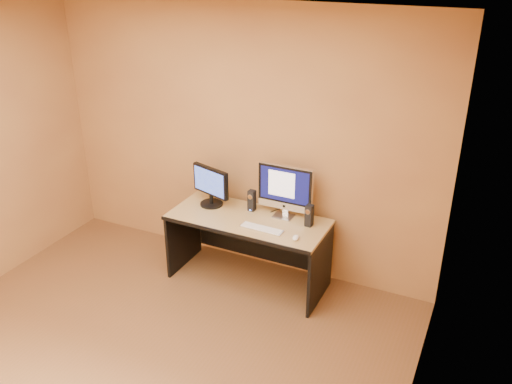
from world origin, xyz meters
TOP-DOWN VIEW (x-y plane):
  - floor at (0.00, 0.00)m, footprint 4.00×4.00m
  - walls at (0.00, 0.00)m, footprint 4.00×4.00m
  - ceiling at (0.00, 0.00)m, footprint 4.00×4.00m
  - desk at (0.27, 1.61)m, footprint 1.50×0.67m
  - imac at (0.56, 1.78)m, footprint 0.53×0.20m
  - second_monitor at (-0.18, 1.71)m, footprint 0.49×0.35m
  - speaker_left at (0.23, 1.78)m, footprint 0.07×0.07m
  - speaker_right at (0.84, 1.71)m, footprint 0.07×0.07m
  - keyboard at (0.48, 1.47)m, footprint 0.41×0.12m
  - mouse at (0.82, 1.43)m, footprint 0.07×0.10m
  - cable_a at (0.54, 1.89)m, footprint 0.08×0.19m
  - cable_b at (0.45, 1.88)m, footprint 0.08×0.16m

SIDE VIEW (x-z plane):
  - floor at x=0.00m, z-range 0.00..0.00m
  - desk at x=0.27m, z-range 0.00..0.69m
  - cable_a at x=0.54m, z-range 0.69..0.70m
  - cable_b at x=0.45m, z-range 0.69..0.70m
  - keyboard at x=0.48m, z-range 0.69..0.71m
  - mouse at x=0.82m, z-range 0.69..0.73m
  - speaker_left at x=0.23m, z-range 0.69..0.90m
  - speaker_right at x=0.84m, z-range 0.69..0.90m
  - second_monitor at x=-0.18m, z-range 0.69..1.08m
  - imac at x=0.56m, z-range 0.69..1.21m
  - walls at x=0.00m, z-range 0.00..2.60m
  - ceiling at x=0.00m, z-range 2.60..2.60m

